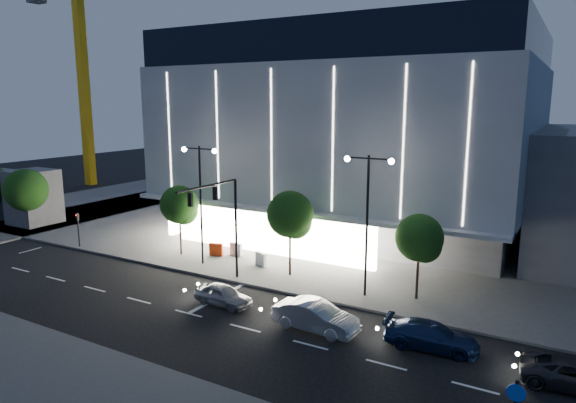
# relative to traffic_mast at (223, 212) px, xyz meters

# --- Properties ---
(ground) EXTENTS (160.00, 160.00, 0.00)m
(ground) POSITION_rel_traffic_mast_xyz_m (-1.00, -3.34, -5.03)
(ground) COLOR black
(ground) RESTS_ON ground
(sidewalk_museum) EXTENTS (70.00, 40.00, 0.15)m
(sidewalk_museum) POSITION_rel_traffic_mast_xyz_m (4.00, 20.66, -4.95)
(sidewalk_museum) COLOR #474747
(sidewalk_museum) RESTS_ON ground
(sidewalk_west) EXTENTS (16.00, 50.00, 0.15)m
(sidewalk_west) POSITION_rel_traffic_mast_xyz_m (-31.00, 6.66, -4.95)
(sidewalk_west) COLOR #474747
(sidewalk_west) RESTS_ON ground
(museum) EXTENTS (30.00, 25.80, 18.00)m
(museum) POSITION_rel_traffic_mast_xyz_m (1.98, 18.97, 4.25)
(museum) COLOR #4C4C51
(museum) RESTS_ON ground
(traffic_mast) EXTENTS (0.33, 5.89, 7.07)m
(traffic_mast) POSITION_rel_traffic_mast_xyz_m (0.00, 0.00, 0.00)
(traffic_mast) COLOR black
(traffic_mast) RESTS_ON ground
(street_lamp_west) EXTENTS (3.16, 0.36, 9.00)m
(street_lamp_west) POSITION_rel_traffic_mast_xyz_m (-4.00, 2.66, 0.93)
(street_lamp_west) COLOR black
(street_lamp_west) RESTS_ON ground
(street_lamp_east) EXTENTS (3.16, 0.36, 9.00)m
(street_lamp_east) POSITION_rel_traffic_mast_xyz_m (9.00, 2.66, 0.93)
(street_lamp_east) COLOR black
(street_lamp_east) RESTS_ON ground
(ped_signal_far) EXTENTS (0.22, 0.24, 3.00)m
(ped_signal_far) POSITION_rel_traffic_mast_xyz_m (-16.00, 1.16, -3.14)
(ped_signal_far) COLOR black
(ped_signal_far) RESTS_ON ground
(tower_crane) EXTENTS (32.00, 2.00, 28.50)m
(tower_crane) POSITION_rel_traffic_mast_xyz_m (-41.92, 24.66, 15.48)
(tower_crane) COLOR gold
(tower_crane) RESTS_ON ground
(tree_left) EXTENTS (3.02, 3.02, 5.72)m
(tree_left) POSITION_rel_traffic_mast_xyz_m (-6.97, 3.68, -0.99)
(tree_left) COLOR black
(tree_left) RESTS_ON ground
(tree_mid) EXTENTS (3.25, 3.25, 6.15)m
(tree_mid) POSITION_rel_traffic_mast_xyz_m (3.03, 3.68, -0.69)
(tree_mid) COLOR black
(tree_mid) RESTS_ON ground
(tree_right) EXTENTS (2.91, 2.91, 5.51)m
(tree_right) POSITION_rel_traffic_mast_xyz_m (12.03, 3.68, -1.14)
(tree_right) COLOR black
(tree_right) RESTS_ON ground
(car_lead) EXTENTS (3.86, 1.76, 1.29)m
(car_lead) POSITION_rel_traffic_mast_xyz_m (2.00, -2.81, -4.38)
(car_lead) COLOR #95979C
(car_lead) RESTS_ON ground
(car_second) EXTENTS (4.85, 1.93, 1.57)m
(car_second) POSITION_rel_traffic_mast_xyz_m (8.44, -3.14, -4.24)
(car_second) COLOR #BABCC3
(car_second) RESTS_ON ground
(car_third) EXTENTS (4.83, 2.35, 1.35)m
(car_third) POSITION_rel_traffic_mast_xyz_m (14.39, -2.14, -4.35)
(car_third) COLOR navy
(car_third) RESTS_ON ground
(barrier_a) EXTENTS (1.13, 0.48, 1.00)m
(barrier_a) POSITION_rel_traffic_mast_xyz_m (-4.35, 4.76, -4.38)
(barrier_a) COLOR red
(barrier_a) RESTS_ON sidewalk_museum
(barrier_b) EXTENTS (1.12, 0.36, 1.00)m
(barrier_b) POSITION_rel_traffic_mast_xyz_m (-3.02, 5.60, -4.38)
(barrier_b) COLOR silver
(barrier_b) RESTS_ON sidewalk_museum
(barrier_d) EXTENTS (1.11, 0.66, 1.00)m
(barrier_d) POSITION_rel_traffic_mast_xyz_m (0.12, 4.35, -4.38)
(barrier_d) COLOR silver
(barrier_d) RESTS_ON sidewalk_museum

